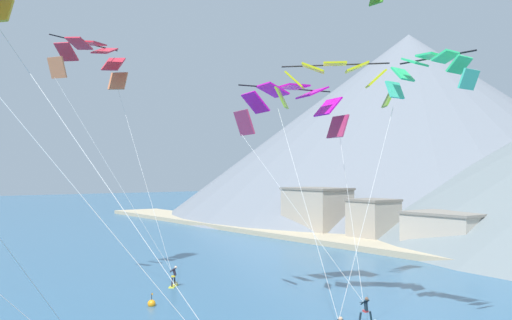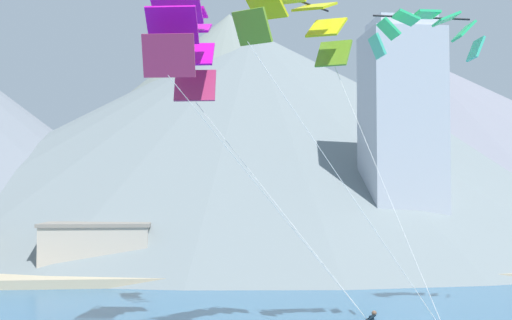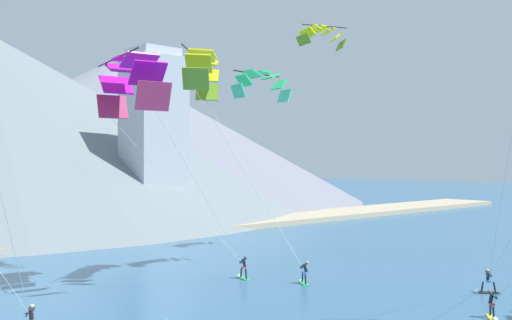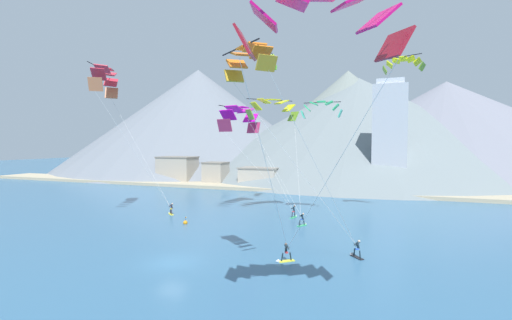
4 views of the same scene
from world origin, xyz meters
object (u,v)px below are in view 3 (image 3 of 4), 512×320
parafoil_kite_far_left (131,79)px  parafoil_kite_distant_mid_solo (322,35)px  kitesurfer_near_lead (304,276)px  parafoil_kite_distant_high_outer (262,82)px  kitesurfer_near_trail (493,311)px  parafoil_kite_near_lead (203,70)px  kitesurfer_far_left (243,271)px  kitesurfer_far_right (485,286)px

parafoil_kite_far_left → parafoil_kite_distant_mid_solo: parafoil_kite_distant_mid_solo is taller
kitesurfer_near_lead → parafoil_kite_distant_mid_solo: (11.65, 8.81, 20.63)m
parafoil_kite_distant_high_outer → kitesurfer_near_lead: bearing=-101.5°
parafoil_kite_far_left → parafoil_kite_distant_high_outer: (12.05, 0.34, 0.94)m
kitesurfer_near_lead → parafoil_kite_far_left: 18.44m
parafoil_kite_distant_high_outer → parafoil_kite_distant_mid_solo: size_ratio=1.04×
parafoil_kite_distant_mid_solo → parafoil_kite_distant_high_outer: bearing=-164.3°
kitesurfer_near_trail → parafoil_kite_distant_mid_solo: parafoil_kite_distant_mid_solo is taller
parafoil_kite_near_lead → parafoil_kite_distant_high_outer: bearing=9.8°
kitesurfer_far_left → parafoil_kite_far_left: (-8.68, 1.26, 13.79)m
parafoil_kite_distant_mid_solo → kitesurfer_near_trail: bearing=-115.1°
parafoil_kite_near_lead → parafoil_kite_far_left: size_ratio=1.06×
kitesurfer_near_trail → parafoil_kite_far_left: (-12.07, 18.98, 13.88)m
kitesurfer_far_left → parafoil_kite_distant_high_outer: (3.38, 1.60, 14.73)m
kitesurfer_near_lead → parafoil_kite_distant_high_outer: (1.19, 5.87, 14.78)m
kitesurfer_near_trail → parafoil_kite_far_left: size_ratio=0.12×
kitesurfer_near_trail → parafoil_kite_distant_mid_solo: (10.44, 22.27, 20.68)m
parafoil_kite_distant_mid_solo → kitesurfer_far_right: bearing=-103.9°
kitesurfer_far_left → parafoil_kite_distant_high_outer: parafoil_kite_distant_high_outer is taller
parafoil_kite_near_lead → parafoil_kite_far_left: (-5.36, 0.81, -1.09)m
parafoil_kite_near_lead → parafoil_kite_distant_high_outer: 6.79m
parafoil_kite_far_left → parafoil_kite_distant_mid_solo: size_ratio=2.64×
kitesurfer_far_left → parafoil_kite_near_lead: (-3.32, 0.45, 14.88)m
kitesurfer_near_trail → parafoil_kite_distant_high_outer: parafoil_kite_distant_high_outer is taller
kitesurfer_near_lead → kitesurfer_near_trail: (1.21, -13.45, -0.04)m
kitesurfer_far_left → kitesurfer_near_lead: bearing=-62.9°
kitesurfer_far_right → kitesurfer_near_trail: bearing=-149.6°
kitesurfer_near_lead → kitesurfer_near_trail: kitesurfer_near_lead is taller
parafoil_kite_far_left → parafoil_kite_distant_high_outer: parafoil_kite_distant_high_outer is taller
kitesurfer_near_trail → kitesurfer_far_right: (5.78, 3.40, -0.00)m
parafoil_kite_near_lead → kitesurfer_far_left: bearing=-7.7°
kitesurfer_near_lead → kitesurfer_far_right: size_ratio=1.03×
kitesurfer_far_left → parafoil_kite_far_left: 16.34m
parafoil_kite_far_left → parafoil_kite_near_lead: bearing=-8.6°
kitesurfer_near_lead → parafoil_kite_distant_high_outer: bearing=78.5°
kitesurfer_near_trail → kitesurfer_far_left: bearing=100.8°
parafoil_kite_near_lead → parafoil_kite_distant_high_outer: (6.69, 1.15, -0.15)m
parafoil_kite_near_lead → kitesurfer_near_lead: bearing=-40.6°
kitesurfer_near_trail → kitesurfer_far_right: kitesurfer_near_trail is taller
parafoil_kite_near_lead → parafoil_kite_distant_mid_solo: bearing=13.4°
kitesurfer_near_trail → parafoil_kite_distant_high_outer: size_ratio=0.30×
parafoil_kite_far_left → kitesurfer_far_right: bearing=-41.1°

